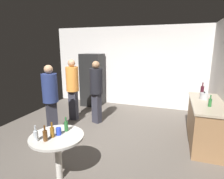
# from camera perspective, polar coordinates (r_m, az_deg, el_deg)

# --- Properties ---
(ground_plane) EXTENTS (5.20, 5.20, 0.10)m
(ground_plane) POSITION_cam_1_polar(r_m,az_deg,el_deg) (4.46, -4.41, -14.74)
(ground_plane) COLOR #5B544C
(wall_back) EXTENTS (5.32, 0.06, 2.70)m
(wall_back) POSITION_cam_1_polar(r_m,az_deg,el_deg) (6.48, 4.69, 6.97)
(wall_back) COLOR silver
(wall_back) RESTS_ON ground_plane
(refrigerator) EXTENTS (0.70, 0.68, 1.80)m
(refrigerator) POSITION_cam_1_polar(r_m,az_deg,el_deg) (6.51, -6.01, 2.98)
(refrigerator) COLOR black
(refrigerator) RESTS_ON ground_plane
(kitchen_counter) EXTENTS (0.64, 1.70, 0.90)m
(kitchen_counter) POSITION_cam_1_polar(r_m,az_deg,el_deg) (4.47, 26.83, -9.01)
(kitchen_counter) COLOR olive
(kitchen_counter) RESTS_ON ground_plane
(kettle) EXTENTS (0.24, 0.17, 0.18)m
(kettle) POSITION_cam_1_polar(r_m,az_deg,el_deg) (4.52, 26.57, -1.84)
(kettle) COLOR #B2B2B7
(kettle) RESTS_ON kitchen_counter
(wine_bottle_on_counter) EXTENTS (0.08, 0.08, 0.31)m
(wine_bottle_on_counter) POSITION_cam_1_polar(r_m,az_deg,el_deg) (4.86, 26.05, -0.26)
(wine_bottle_on_counter) COLOR #3F141E
(wine_bottle_on_counter) RESTS_ON kitchen_counter
(beer_bottle_on_counter) EXTENTS (0.06, 0.06, 0.23)m
(beer_bottle_on_counter) POSITION_cam_1_polar(r_m,az_deg,el_deg) (4.02, 28.01, -3.53)
(beer_bottle_on_counter) COLOR #26662D
(beer_bottle_on_counter) RESTS_ON kitchen_counter
(foreground_table) EXTENTS (0.80, 0.80, 0.73)m
(foreground_table) POSITION_cam_1_polar(r_m,az_deg,el_deg) (2.99, -16.49, -15.28)
(foreground_table) COLOR beige
(foreground_table) RESTS_ON ground_plane
(beer_bottle_amber) EXTENTS (0.06, 0.06, 0.23)m
(beer_bottle_amber) POSITION_cam_1_polar(r_m,az_deg,el_deg) (2.88, -17.96, -12.30)
(beer_bottle_amber) COLOR #8C5919
(beer_bottle_amber) RESTS_ON foreground_table
(beer_bottle_brown) EXTENTS (0.06, 0.06, 0.23)m
(beer_bottle_brown) POSITION_cam_1_polar(r_m,az_deg,el_deg) (2.81, -19.93, -13.15)
(beer_bottle_brown) COLOR #593314
(beer_bottle_brown) RESTS_ON foreground_table
(beer_bottle_green) EXTENTS (0.06, 0.06, 0.23)m
(beer_bottle_green) POSITION_cam_1_polar(r_m,az_deg,el_deg) (3.02, -13.96, -10.85)
(beer_bottle_green) COLOR #26662D
(beer_bottle_green) RESTS_ON foreground_table
(beer_bottle_clear) EXTENTS (0.06, 0.06, 0.23)m
(beer_bottle_clear) POSITION_cam_1_polar(r_m,az_deg,el_deg) (2.85, -22.43, -12.97)
(beer_bottle_clear) COLOR silver
(beer_bottle_clear) RESTS_ON foreground_table
(plastic_cup_blue) EXTENTS (0.08, 0.08, 0.11)m
(plastic_cup_blue) POSITION_cam_1_polar(r_m,az_deg,el_deg) (2.94, -16.16, -12.29)
(plastic_cup_blue) COLOR blue
(plastic_cup_blue) RESTS_ON foreground_table
(person_in_navy_shirt) EXTENTS (0.48, 0.48, 1.64)m
(person_in_navy_shirt) POSITION_cam_1_polar(r_m,az_deg,el_deg) (4.38, -18.49, -1.72)
(person_in_navy_shirt) COLOR #2D2D38
(person_in_navy_shirt) RESTS_ON ground_plane
(person_in_orange_shirt) EXTENTS (0.35, 0.35, 1.70)m
(person_in_orange_shirt) POSITION_cam_1_polar(r_m,az_deg,el_deg) (5.20, -12.09, 1.31)
(person_in_orange_shirt) COLOR #2D2D38
(person_in_orange_shirt) RESTS_ON ground_plane
(person_in_black_shirt) EXTENTS (0.44, 0.44, 1.67)m
(person_in_black_shirt) POSITION_cam_1_polar(r_m,az_deg,el_deg) (4.89, -4.88, 0.62)
(person_in_black_shirt) COLOR #2D2D38
(person_in_black_shirt) RESTS_ON ground_plane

